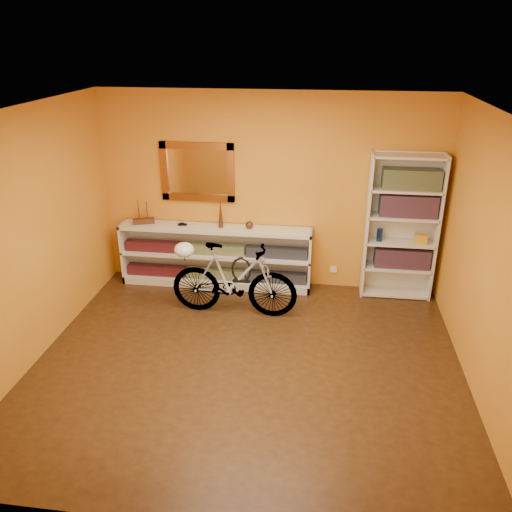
# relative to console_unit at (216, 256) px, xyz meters

# --- Properties ---
(floor) EXTENTS (4.50, 4.00, 0.01)m
(floor) POSITION_rel_console_unit_xyz_m (0.71, -1.81, -0.43)
(floor) COLOR #311C0D
(floor) RESTS_ON ground
(ceiling) EXTENTS (4.50, 4.00, 0.01)m
(ceiling) POSITION_rel_console_unit_xyz_m (0.71, -1.81, 2.18)
(ceiling) COLOR silver
(ceiling) RESTS_ON ground
(back_wall) EXTENTS (4.50, 0.01, 2.60)m
(back_wall) POSITION_rel_console_unit_xyz_m (0.71, 0.19, 0.88)
(back_wall) COLOR orange
(back_wall) RESTS_ON ground
(left_wall) EXTENTS (0.01, 4.00, 2.60)m
(left_wall) POSITION_rel_console_unit_xyz_m (-1.55, -1.81, 0.88)
(left_wall) COLOR orange
(left_wall) RESTS_ON ground
(right_wall) EXTENTS (0.01, 4.00, 2.60)m
(right_wall) POSITION_rel_console_unit_xyz_m (2.96, -1.81, 0.88)
(right_wall) COLOR orange
(right_wall) RESTS_ON ground
(gilt_mirror) EXTENTS (0.98, 0.06, 0.78)m
(gilt_mirror) POSITION_rel_console_unit_xyz_m (-0.24, 0.15, 1.12)
(gilt_mirror) COLOR brown
(gilt_mirror) RESTS_ON back_wall
(wall_socket) EXTENTS (0.09, 0.02, 0.09)m
(wall_socket) POSITION_rel_console_unit_xyz_m (1.61, 0.17, -0.17)
(wall_socket) COLOR silver
(wall_socket) RESTS_ON back_wall
(console_unit) EXTENTS (2.60, 0.35, 0.85)m
(console_unit) POSITION_rel_console_unit_xyz_m (0.00, 0.00, 0.00)
(console_unit) COLOR silver
(console_unit) RESTS_ON floor
(cd_row_lower) EXTENTS (2.50, 0.13, 0.14)m
(cd_row_lower) POSITION_rel_console_unit_xyz_m (0.00, -0.02, -0.26)
(cd_row_lower) COLOR black
(cd_row_lower) RESTS_ON console_unit
(cd_row_upper) EXTENTS (2.50, 0.13, 0.14)m
(cd_row_upper) POSITION_rel_console_unit_xyz_m (0.00, -0.02, 0.11)
(cd_row_upper) COLOR navy
(cd_row_upper) RESTS_ON console_unit
(model_ship) EXTENTS (0.31, 0.20, 0.34)m
(model_ship) POSITION_rel_console_unit_xyz_m (-0.98, 0.00, 0.60)
(model_ship) COLOR #452313
(model_ship) RESTS_ON console_unit
(toy_car) EXTENTS (0.00, 0.00, 0.00)m
(toy_car) POSITION_rel_console_unit_xyz_m (-0.44, 0.00, 0.43)
(toy_car) COLOR black
(toy_car) RESTS_ON console_unit
(bronze_ornament) EXTENTS (0.07, 0.07, 0.39)m
(bronze_ornament) POSITION_rel_console_unit_xyz_m (0.09, 0.00, 0.62)
(bronze_ornament) COLOR #502F1B
(bronze_ornament) RESTS_ON console_unit
(decorative_orb) EXTENTS (0.10, 0.10, 0.10)m
(decorative_orb) POSITION_rel_console_unit_xyz_m (0.47, 0.00, 0.48)
(decorative_orb) COLOR #502F1B
(decorative_orb) RESTS_ON console_unit
(bookcase) EXTENTS (0.90, 0.30, 1.90)m
(bookcase) POSITION_rel_console_unit_xyz_m (2.42, 0.03, 0.52)
(bookcase) COLOR silver
(bookcase) RESTS_ON floor
(book_row_a) EXTENTS (0.70, 0.22, 0.26)m
(book_row_a) POSITION_rel_console_unit_xyz_m (2.47, 0.03, 0.12)
(book_row_a) COLOR maroon
(book_row_a) RESTS_ON bookcase
(book_row_b) EXTENTS (0.70, 0.22, 0.28)m
(book_row_b) POSITION_rel_console_unit_xyz_m (2.47, 0.03, 0.83)
(book_row_b) COLOR maroon
(book_row_b) RESTS_ON bookcase
(book_row_c) EXTENTS (0.70, 0.22, 0.25)m
(book_row_c) POSITION_rel_console_unit_xyz_m (2.47, 0.03, 1.16)
(book_row_c) COLOR #1A4B5B
(book_row_c) RESTS_ON bookcase
(travel_mug) EXTENTS (0.07, 0.07, 0.17)m
(travel_mug) POSITION_rel_console_unit_xyz_m (2.16, 0.01, 0.42)
(travel_mug) COLOR navy
(travel_mug) RESTS_ON bookcase
(red_tin) EXTENTS (0.14, 0.14, 0.16)m
(red_tin) POSITION_rel_console_unit_xyz_m (2.22, 0.06, 1.12)
(red_tin) COLOR maroon
(red_tin) RESTS_ON bookcase
(yellow_bag) EXTENTS (0.17, 0.12, 0.12)m
(yellow_bag) POSITION_rel_console_unit_xyz_m (2.67, -0.01, 0.40)
(yellow_bag) COLOR gold
(yellow_bag) RESTS_ON bookcase
(bicycle) EXTENTS (0.45, 1.60, 0.93)m
(bicycle) POSITION_rel_console_unit_xyz_m (0.39, -0.77, 0.04)
(bicycle) COLOR silver
(bicycle) RESTS_ON floor
(helmet) EXTENTS (0.24, 0.23, 0.18)m
(helmet) POSITION_rel_console_unit_xyz_m (-0.22, -0.76, 0.40)
(helmet) COLOR white
(helmet) RESTS_ON bicycle
(u_lock) EXTENTS (0.24, 0.03, 0.24)m
(u_lock) POSITION_rel_console_unit_xyz_m (0.48, -0.77, 0.18)
(u_lock) COLOR black
(u_lock) RESTS_ON bicycle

